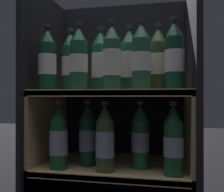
% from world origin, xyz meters
% --- Properties ---
extents(fridge_back_wall, '(0.62, 0.02, 0.86)m').
position_xyz_m(fridge_back_wall, '(0.00, 0.38, 0.43)').
color(fridge_back_wall, black).
rests_on(fridge_back_wall, ground_plane).
extents(fridge_side_left, '(0.02, 0.41, 0.86)m').
position_xyz_m(fridge_side_left, '(-0.30, 0.18, 0.43)').
color(fridge_side_left, black).
rests_on(fridge_side_left, ground_plane).
extents(fridge_side_right, '(0.02, 0.41, 0.86)m').
position_xyz_m(fridge_side_right, '(0.30, 0.18, 0.43)').
color(fridge_side_right, black).
rests_on(fridge_side_right, ground_plane).
extents(shelf_lower, '(0.58, 0.37, 0.17)m').
position_xyz_m(shelf_lower, '(0.00, 0.17, 0.14)').
color(shelf_lower, '#DBBC84').
rests_on(shelf_lower, ground_plane).
extents(shelf_upper, '(0.58, 0.37, 0.46)m').
position_xyz_m(shelf_upper, '(0.00, 0.18, 0.33)').
color(shelf_upper, '#DBBC84').
rests_on(shelf_upper, ground_plane).
extents(bottle_upper_front_0, '(0.07, 0.07, 0.25)m').
position_xyz_m(bottle_upper_front_0, '(-0.23, 0.06, 0.56)').
color(bottle_upper_front_0, '#144228').
rests_on(bottle_upper_front_0, shelf_upper).
extents(bottle_upper_front_1, '(0.07, 0.07, 0.25)m').
position_xyz_m(bottle_upper_front_1, '(-0.11, 0.06, 0.56)').
color(bottle_upper_front_1, '#1E5638').
rests_on(bottle_upper_front_1, shelf_upper).
extents(bottle_upper_front_2, '(0.07, 0.07, 0.25)m').
position_xyz_m(bottle_upper_front_2, '(0.01, 0.06, 0.56)').
color(bottle_upper_front_2, '#285B42').
rests_on(bottle_upper_front_2, shelf_upper).
extents(bottle_upper_front_3, '(0.07, 0.07, 0.25)m').
position_xyz_m(bottle_upper_front_3, '(0.12, 0.06, 0.56)').
color(bottle_upper_front_3, '#285B42').
rests_on(bottle_upper_front_3, shelf_upper).
extents(bottle_upper_front_4, '(0.07, 0.07, 0.25)m').
position_xyz_m(bottle_upper_front_4, '(0.23, 0.06, 0.56)').
color(bottle_upper_front_4, '#144228').
rests_on(bottle_upper_front_4, shelf_upper).
extents(bottle_upper_back_0, '(0.07, 0.07, 0.25)m').
position_xyz_m(bottle_upper_back_0, '(-0.17, 0.13, 0.56)').
color(bottle_upper_back_0, '#1E5638').
rests_on(bottle_upper_back_0, shelf_upper).
extents(bottle_upper_back_1, '(0.07, 0.07, 0.25)m').
position_xyz_m(bottle_upper_back_1, '(-0.05, 0.13, 0.56)').
color(bottle_upper_back_1, '#1E5638').
rests_on(bottle_upper_back_1, shelf_upper).
extents(bottle_upper_back_2, '(0.07, 0.07, 0.25)m').
position_xyz_m(bottle_upper_back_2, '(0.07, 0.13, 0.56)').
color(bottle_upper_back_2, '#285B42').
rests_on(bottle_upper_back_2, shelf_upper).
extents(bottle_upper_back_3, '(0.07, 0.07, 0.25)m').
position_xyz_m(bottle_upper_back_3, '(0.17, 0.13, 0.56)').
color(bottle_upper_back_3, '#384C28').
rests_on(bottle_upper_back_3, shelf_upper).
extents(bottle_lower_front_0, '(0.07, 0.07, 0.25)m').
position_xyz_m(bottle_lower_front_0, '(-0.19, 0.06, 0.28)').
color(bottle_lower_front_0, '#194C2D').
rests_on(bottle_lower_front_0, shelf_lower).
extents(bottle_lower_front_1, '(0.07, 0.07, 0.25)m').
position_xyz_m(bottle_lower_front_1, '(-0.01, 0.06, 0.28)').
color(bottle_lower_front_1, '#384C28').
rests_on(bottle_lower_front_1, shelf_lower).
extents(bottle_lower_front_2, '(0.07, 0.07, 0.25)m').
position_xyz_m(bottle_lower_front_2, '(0.22, 0.06, 0.28)').
color(bottle_lower_front_2, '#194C2D').
rests_on(bottle_lower_front_2, shelf_lower).
extents(bottle_lower_back_0, '(0.07, 0.07, 0.25)m').
position_xyz_m(bottle_lower_back_0, '(-0.10, 0.13, 0.28)').
color(bottle_lower_back_0, '#144228').
rests_on(bottle_lower_back_0, shelf_lower).
extents(bottle_lower_back_1, '(0.07, 0.07, 0.25)m').
position_xyz_m(bottle_lower_back_1, '(0.11, 0.13, 0.28)').
color(bottle_lower_back_1, '#1E5638').
rests_on(bottle_lower_back_1, shelf_lower).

